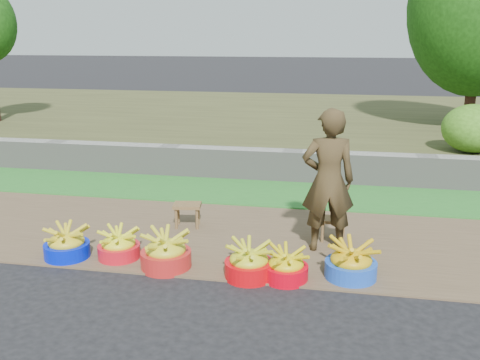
% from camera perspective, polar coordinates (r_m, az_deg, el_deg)
% --- Properties ---
extents(ground_plane, '(120.00, 120.00, 0.00)m').
position_cam_1_polar(ground_plane, '(5.59, 1.54, -11.11)').
color(ground_plane, black).
rests_on(ground_plane, ground).
extents(dirt_shoulder, '(80.00, 2.50, 0.02)m').
position_cam_1_polar(dirt_shoulder, '(6.72, 3.28, -6.38)').
color(dirt_shoulder, brown).
rests_on(dirt_shoulder, ground).
extents(grass_verge, '(80.00, 1.50, 0.04)m').
position_cam_1_polar(grass_verge, '(8.60, 5.04, -1.48)').
color(grass_verge, '#287328').
rests_on(grass_verge, ground).
extents(retaining_wall, '(80.00, 0.35, 0.55)m').
position_cam_1_polar(retaining_wall, '(9.35, 5.62, 1.48)').
color(retaining_wall, gray).
rests_on(retaining_wall, ground).
extents(earth_bank, '(80.00, 10.00, 0.50)m').
position_cam_1_polar(earth_bank, '(14.15, 7.48, 5.99)').
color(earth_bank, '#444624').
rests_on(earth_bank, ground).
extents(vegetation, '(35.28, 7.82, 4.41)m').
position_cam_1_polar(vegetation, '(13.23, 1.38, 15.02)').
color(vegetation, '#311913').
rests_on(vegetation, earth_bank).
extents(basin_a, '(0.51, 0.51, 0.38)m').
position_cam_1_polar(basin_a, '(6.45, -18.01, -6.54)').
color(basin_a, '#0016D7').
rests_on(basin_a, ground).
extents(basin_b, '(0.48, 0.48, 0.36)m').
position_cam_1_polar(basin_b, '(6.28, -12.81, -6.86)').
color(basin_b, red).
rests_on(basin_b, ground).
extents(basin_c, '(0.56, 0.56, 0.41)m').
position_cam_1_polar(basin_c, '(5.94, -7.92, -7.64)').
color(basin_c, red).
rests_on(basin_c, ground).
extents(basin_d, '(0.51, 0.51, 0.38)m').
position_cam_1_polar(basin_d, '(5.68, 0.96, -8.78)').
color(basin_d, red).
rests_on(basin_d, ground).
extents(basin_e, '(0.46, 0.46, 0.35)m').
position_cam_1_polar(basin_e, '(5.65, 4.94, -9.15)').
color(basin_e, red).
rests_on(basin_e, ground).
extents(basin_f, '(0.54, 0.54, 0.40)m').
position_cam_1_polar(basin_f, '(5.76, 11.76, -8.64)').
color(basin_f, blue).
rests_on(basin_f, ground).
extents(stool_left, '(0.40, 0.33, 0.32)m').
position_cam_1_polar(stool_left, '(7.08, -5.65, -3.04)').
color(stool_left, brown).
rests_on(stool_left, dirt_shoulder).
extents(stool_right, '(0.33, 0.25, 0.29)m').
position_cam_1_polar(stool_right, '(6.68, 9.93, -4.51)').
color(stool_right, brown).
rests_on(stool_right, dirt_shoulder).
extents(vendor_woman, '(0.67, 0.50, 1.69)m').
position_cam_1_polar(vendor_woman, '(6.22, 9.38, -0.08)').
color(vendor_woman, black).
rests_on(vendor_woman, dirt_shoulder).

